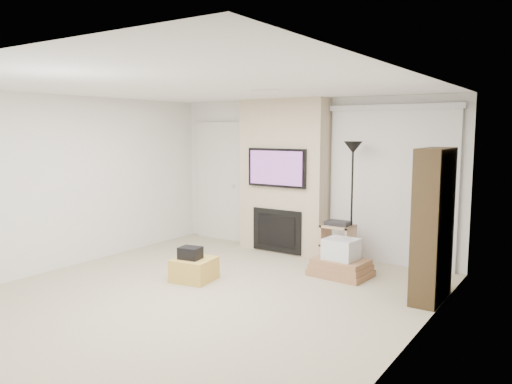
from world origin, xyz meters
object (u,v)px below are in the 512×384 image
Objects in this scene: ottoman at (194,269)px; floor_lamp at (353,168)px; bookshelf at (433,225)px; av_stand at (338,242)px; box_stack at (341,262)px.

ottoman is 0.27× the size of floor_lamp.
floor_lamp is at bearing 146.98° from bookshelf.
av_stand is at bearing 152.37° from bookshelf.
bookshelf is at bearing 18.91° from ottoman.
ottoman is 0.76× the size of av_stand.
av_stand is at bearing -152.99° from floor_lamp.
av_stand is 0.37× the size of bookshelf.
ottoman is 3.09m from bookshelf.
floor_lamp reaches higher than box_stack.
bookshelf is (1.57, -0.82, 0.55)m from av_stand.
floor_lamp is at bearing 27.01° from av_stand.
ottoman is at bearing -161.09° from bookshelf.
box_stack is at bearing 166.48° from bookshelf.
bookshelf is at bearing -33.02° from floor_lamp.
ottoman is 2.70m from floor_lamp.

